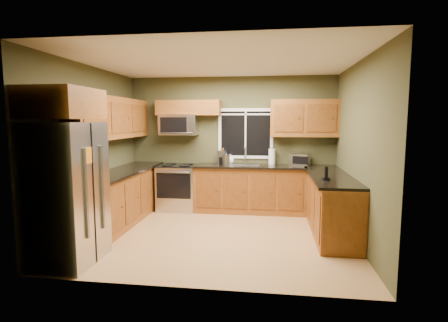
% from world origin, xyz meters
% --- Properties ---
extents(floor, '(4.20, 4.20, 0.00)m').
position_xyz_m(floor, '(0.00, 0.00, 0.00)').
color(floor, '#AE804C').
rests_on(floor, ground).
extents(ceiling, '(4.20, 4.20, 0.00)m').
position_xyz_m(ceiling, '(0.00, 0.00, 2.70)').
color(ceiling, white).
rests_on(ceiling, back_wall).
extents(back_wall, '(4.20, 0.00, 4.20)m').
position_xyz_m(back_wall, '(0.00, 1.80, 1.35)').
color(back_wall, '#414125').
rests_on(back_wall, ground).
extents(front_wall, '(4.20, 0.00, 4.20)m').
position_xyz_m(front_wall, '(0.00, -1.80, 1.35)').
color(front_wall, '#414125').
rests_on(front_wall, ground).
extents(left_wall, '(0.00, 3.60, 3.60)m').
position_xyz_m(left_wall, '(-2.10, 0.00, 1.35)').
color(left_wall, '#414125').
rests_on(left_wall, ground).
extents(right_wall, '(0.00, 3.60, 3.60)m').
position_xyz_m(right_wall, '(2.10, 0.00, 1.35)').
color(right_wall, '#414125').
rests_on(right_wall, ground).
extents(window, '(1.12, 0.03, 1.02)m').
position_xyz_m(window, '(0.30, 1.78, 1.55)').
color(window, white).
rests_on(window, back_wall).
extents(base_cabinets_left, '(0.60, 2.65, 0.90)m').
position_xyz_m(base_cabinets_left, '(-1.80, 0.48, 0.45)').
color(base_cabinets_left, brown).
rests_on(base_cabinets_left, ground).
extents(countertop_left, '(0.65, 2.65, 0.04)m').
position_xyz_m(countertop_left, '(-1.78, 0.48, 0.92)').
color(countertop_left, black).
rests_on(countertop_left, base_cabinets_left).
extents(base_cabinets_back, '(2.17, 0.60, 0.90)m').
position_xyz_m(base_cabinets_back, '(0.42, 1.50, 0.45)').
color(base_cabinets_back, brown).
rests_on(base_cabinets_back, ground).
extents(countertop_back, '(2.17, 0.65, 0.04)m').
position_xyz_m(countertop_back, '(0.42, 1.48, 0.92)').
color(countertop_back, black).
rests_on(countertop_back, base_cabinets_back).
extents(base_cabinets_peninsula, '(0.60, 2.52, 0.90)m').
position_xyz_m(base_cabinets_peninsula, '(1.80, 0.54, 0.45)').
color(base_cabinets_peninsula, brown).
rests_on(base_cabinets_peninsula, ground).
extents(countertop_peninsula, '(0.65, 2.50, 0.04)m').
position_xyz_m(countertop_peninsula, '(1.78, 0.55, 0.92)').
color(countertop_peninsula, black).
rests_on(countertop_peninsula, base_cabinets_peninsula).
extents(upper_cabinets_left, '(0.33, 2.65, 0.72)m').
position_xyz_m(upper_cabinets_left, '(-1.94, 0.48, 1.86)').
color(upper_cabinets_left, brown).
rests_on(upper_cabinets_left, left_wall).
extents(upper_cabinets_back_left, '(1.30, 0.33, 0.30)m').
position_xyz_m(upper_cabinets_back_left, '(-0.85, 1.64, 2.07)').
color(upper_cabinets_back_left, brown).
rests_on(upper_cabinets_back_left, back_wall).
extents(upper_cabinets_back_right, '(1.30, 0.33, 0.72)m').
position_xyz_m(upper_cabinets_back_right, '(1.45, 1.64, 1.86)').
color(upper_cabinets_back_right, brown).
rests_on(upper_cabinets_back_right, back_wall).
extents(upper_cabinet_over_fridge, '(0.72, 0.90, 0.38)m').
position_xyz_m(upper_cabinet_over_fridge, '(-1.74, -1.30, 2.03)').
color(upper_cabinet_over_fridge, brown).
rests_on(upper_cabinet_over_fridge, left_wall).
extents(refrigerator, '(0.74, 0.90, 1.80)m').
position_xyz_m(refrigerator, '(-1.74, -1.30, 0.90)').
color(refrigerator, '#B7B7BC').
rests_on(refrigerator, ground).
extents(range, '(0.76, 0.69, 0.94)m').
position_xyz_m(range, '(-1.05, 1.47, 0.47)').
color(range, '#B7B7BC').
rests_on(range, ground).
extents(microwave, '(0.76, 0.41, 0.42)m').
position_xyz_m(microwave, '(-1.05, 1.61, 1.73)').
color(microwave, '#B7B7BC').
rests_on(microwave, back_wall).
extents(sink, '(0.60, 0.42, 0.36)m').
position_xyz_m(sink, '(0.30, 1.49, 0.95)').
color(sink, slate).
rests_on(sink, countertop_back).
extents(toaster_oven, '(0.43, 0.39, 0.23)m').
position_xyz_m(toaster_oven, '(1.39, 1.62, 1.05)').
color(toaster_oven, '#B7B7BC').
rests_on(toaster_oven, countertop_back).
extents(coffee_maker, '(0.17, 0.22, 0.27)m').
position_xyz_m(coffee_maker, '(-0.17, 1.64, 1.07)').
color(coffee_maker, slate).
rests_on(coffee_maker, countertop_back).
extents(kettle, '(0.18, 0.18, 0.27)m').
position_xyz_m(kettle, '(-0.05, 1.41, 1.06)').
color(kettle, '#B7B7BC').
rests_on(kettle, countertop_back).
extents(paper_towel_roll, '(0.17, 0.17, 0.34)m').
position_xyz_m(paper_towel_roll, '(0.84, 1.68, 1.10)').
color(paper_towel_roll, white).
rests_on(paper_towel_roll, countertop_back).
extents(soap_bottle_a, '(0.13, 0.13, 0.32)m').
position_xyz_m(soap_bottle_a, '(-0.15, 1.70, 1.10)').
color(soap_bottle_a, orange).
rests_on(soap_bottle_a, countertop_back).
extents(soap_bottle_c, '(0.18, 0.18, 0.19)m').
position_xyz_m(soap_bottle_c, '(0.00, 1.70, 1.03)').
color(soap_bottle_c, white).
rests_on(soap_bottle_c, countertop_back).
extents(cordless_phone, '(0.11, 0.11, 0.20)m').
position_xyz_m(cordless_phone, '(1.63, -0.10, 1.00)').
color(cordless_phone, black).
rests_on(cordless_phone, countertop_peninsula).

